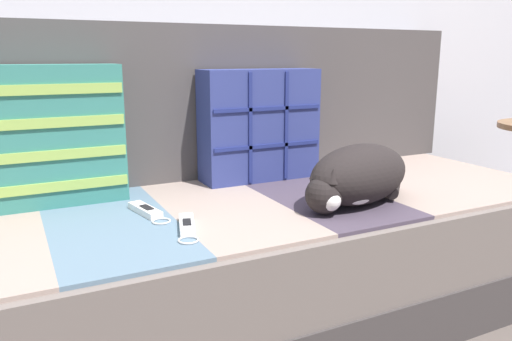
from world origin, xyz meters
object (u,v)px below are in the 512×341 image
Objects in this scene: couch at (264,255)px; throw_pillow_quilted at (259,125)px; sleeping_cat at (357,177)px; game_remote_near at (187,226)px; game_remote_far at (146,211)px; throw_pillow_striped at (47,136)px.

throw_pillow_quilted is at bearing 66.86° from couch.
sleeping_cat is (0.19, -0.20, 0.28)m from couch.
sleeping_cat is 2.23× the size of game_remote_near.
couch is at bearing 3.48° from game_remote_far.
game_remote_far is at bearing -46.16° from throw_pillow_striped.
game_remote_far is at bearing -176.52° from couch.
game_remote_near is (-0.50, 0.01, -0.07)m from sleeping_cat.
couch is 4.77× the size of sleeping_cat.
game_remote_near is at bearing -135.66° from throw_pillow_quilted.
throw_pillow_striped is 0.88m from sleeping_cat.
couch is 4.93× the size of throw_pillow_quilted.
couch is at bearing -18.97° from throw_pillow_striped.
throw_pillow_striped is (-0.58, 0.20, 0.39)m from couch.
throw_pillow_striped reaches higher than couch.
sleeping_cat is at bearing -75.06° from throw_pillow_quilted.
throw_pillow_quilted is at bearing 26.14° from game_remote_far.
throw_pillow_quilted reaches higher than couch.
throw_pillow_striped is 0.51m from game_remote_near.
throw_pillow_quilted is at bearing 104.94° from sleeping_cat.
couch is 0.41m from game_remote_near.
sleeping_cat is at bearing -1.56° from game_remote_near.
game_remote_near reaches higher than couch.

